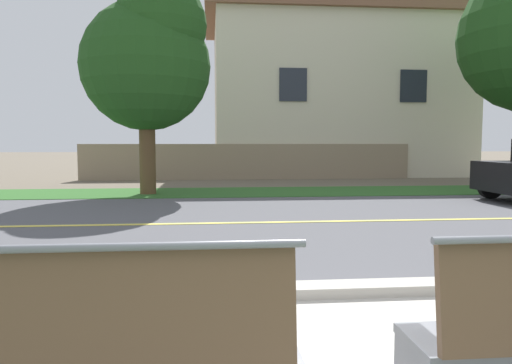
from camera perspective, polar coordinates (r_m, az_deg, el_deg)
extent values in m
plane|color=#665B4C|center=(10.08, -1.43, -3.51)|extent=(140.00, 140.00, 0.00)
cube|color=#ADA89E|center=(4.57, 3.70, -12.85)|extent=(44.00, 0.30, 0.11)
cube|color=#515156|center=(8.60, -0.72, -4.89)|extent=(52.00, 8.00, 0.01)
cube|color=#E0CC4C|center=(8.60, -0.72, -4.86)|extent=(48.00, 0.14, 0.01)
cube|color=#2D6026|center=(13.97, -2.57, -1.20)|extent=(48.00, 2.80, 0.02)
cube|color=slate|center=(2.53, -20.04, -19.01)|extent=(2.04, 0.44, 0.05)
cube|color=brown|center=(2.25, -21.54, -14.27)|extent=(1.96, 0.12, 0.52)
cylinder|color=slate|center=(2.17, -21.83, -7.33)|extent=(2.04, 0.04, 0.04)
cylinder|color=#47382D|center=(3.36, 27.02, -17.04)|extent=(0.12, 0.12, 0.43)
cylinder|color=black|center=(13.79, 26.14, -0.45)|extent=(0.64, 0.18, 0.64)
cylinder|color=brown|center=(13.72, -12.79, 3.19)|extent=(0.45, 0.45, 2.22)
sphere|color=#1E4719|center=(13.88, -12.98, 13.31)|extent=(3.55, 3.55, 3.55)
sphere|color=#1E4719|center=(13.77, -11.29, 17.91)|extent=(2.48, 2.48, 2.48)
cube|color=gray|center=(18.98, -1.00, 2.44)|extent=(13.00, 0.36, 1.40)
cube|color=beige|center=(22.92, 9.18, 9.49)|extent=(10.95, 6.40, 6.78)
cube|color=brown|center=(23.53, 9.30, 18.49)|extent=(11.83, 6.91, 0.60)
cube|color=#232833|center=(19.30, 4.44, 11.48)|extent=(1.10, 0.06, 1.30)
cube|color=#232833|center=(20.71, 18.24, 10.79)|extent=(1.10, 0.06, 1.30)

